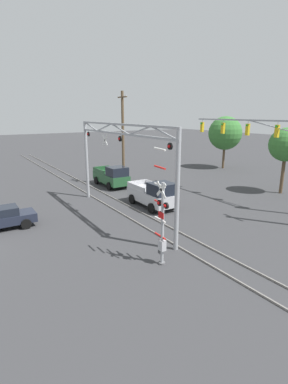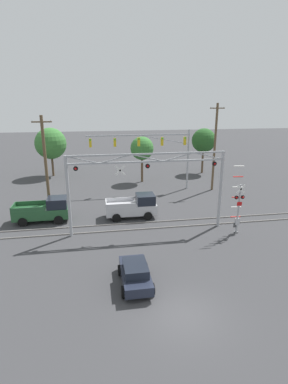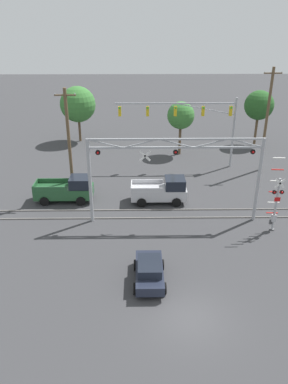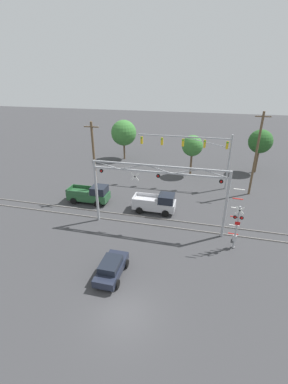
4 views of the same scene
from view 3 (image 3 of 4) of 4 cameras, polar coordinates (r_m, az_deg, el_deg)
name	(u,v)px [view 3 (image 3 of 4)]	position (r m, az deg, el deg)	size (l,w,h in m)	color
ground_plane	(190,318)	(21.75, 7.05, -18.53)	(200.00, 200.00, 0.00)	#38383A
rail_track_near	(173,218)	(30.86, 4.41, -3.94)	(80.00, 0.08, 0.10)	gray
rail_track_far	(171,210)	(32.12, 4.19, -2.71)	(80.00, 0.08, 0.10)	gray
crossing_gantry	(175,166)	(28.66, 4.73, 3.91)	(13.37, 0.29, 6.89)	#9EA0A5
crossing_signal_mast	(275,205)	(29.82, 19.38, -1.82)	(1.21, 0.35, 5.97)	#9EA0A5
traffic_signal_span	(199,118)	(40.38, 8.36, 11.11)	(12.69, 0.39, 7.58)	#9EA0A5
pickup_truck_lead	(162,191)	(33.11, 2.75, 0.20)	(4.89, 2.24, 2.27)	#B7B7BC
pickup_truck_following	(67,189)	(33.99, -11.59, 0.38)	(5.12, 2.24, 2.27)	#23512D
sedan_waiting	(149,271)	(23.55, 0.82, -11.92)	(1.95, 3.91, 1.50)	#1E2333
utility_pole_left	(69,143)	(33.70, -11.34, 7.36)	(1.80, 0.28, 9.74)	brown
utility_pole_right	(267,120)	(40.98, 18.18, 10.41)	(1.80, 0.28, 10.70)	brown
background_tree_beyond_span	(181,116)	(44.52, 5.63, 11.50)	(3.18, 3.18, 6.30)	brown
background_tree_far_left_verge	(259,105)	(50.13, 17.13, 12.50)	(3.66, 3.66, 6.92)	brown
background_tree_far_right_verge	(78,104)	(50.20, -10.05, 13.01)	(4.58, 4.58, 7.19)	brown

